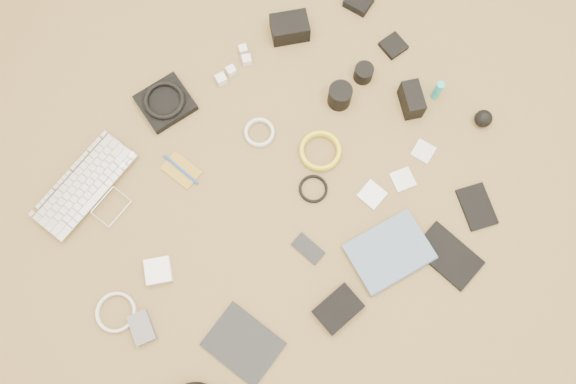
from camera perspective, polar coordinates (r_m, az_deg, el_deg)
laptop at (r=1.93m, az=-18.81°, el=-0.32°), size 0.43×0.36×0.03m
headphone_pouch at (r=1.98m, az=-12.34°, el=8.84°), size 0.17×0.16×0.03m
headphones at (r=1.96m, az=-12.48°, el=9.12°), size 0.15×0.15×0.02m
charger_a at (r=1.99m, az=-6.80°, el=11.31°), size 0.04×0.04×0.03m
charger_b at (r=2.04m, az=-4.59°, el=14.24°), size 0.04×0.04×0.03m
charger_c at (r=2.01m, az=-4.22°, el=13.24°), size 0.04×0.04×0.03m
charger_d at (r=2.00m, az=-5.80°, el=12.16°), size 0.03×0.03×0.03m
dslr_camera at (r=2.04m, az=0.18°, el=16.34°), size 0.16×0.13×0.08m
lens_pouch at (r=2.14m, az=7.18°, el=18.64°), size 0.11×0.11×0.03m
notebook_olive at (r=1.90m, az=-10.78°, el=2.19°), size 0.11×0.14×0.01m
pen_blue at (r=1.89m, az=-10.83°, el=2.26°), size 0.05×0.15×0.01m
cable_white_a at (r=1.91m, az=-2.91°, el=5.99°), size 0.12×0.12×0.01m
lens_a at (r=1.93m, az=5.29°, el=9.71°), size 0.08×0.08×0.09m
lens_b at (r=1.99m, az=7.68°, el=11.89°), size 0.07×0.07×0.06m
card_reader at (r=2.07m, az=10.65°, el=14.40°), size 0.08×0.08×0.02m
power_brick at (r=1.83m, az=-13.01°, el=-7.82°), size 0.11×0.11×0.03m
cable_white_b at (r=1.86m, az=-17.02°, el=-11.60°), size 0.14×0.14×0.01m
cable_black at (r=1.85m, az=2.58°, el=0.29°), size 0.12×0.12×0.01m
cable_yellow at (r=1.88m, az=3.28°, el=4.11°), size 0.16×0.16×0.02m
flash at (r=1.96m, az=12.44°, el=9.14°), size 0.10×0.12×0.08m
lens_cleaner at (r=1.99m, az=14.95°, el=9.94°), size 0.03×0.03×0.09m
battery_charger at (r=1.83m, az=-14.62°, el=-13.20°), size 0.08×0.11×0.03m
tablet at (r=1.78m, az=-4.56°, el=-15.13°), size 0.22×0.25×0.01m
phone at (r=1.80m, az=2.06°, el=-5.78°), size 0.08×0.11×0.01m
filter_case_left at (r=1.86m, az=8.53°, el=-0.27°), size 0.09×0.09×0.01m
filter_case_mid at (r=1.89m, az=11.59°, el=1.25°), size 0.08×0.08×0.01m
filter_case_right at (r=1.94m, az=13.57°, el=4.03°), size 0.09×0.09×0.01m
air_blower at (r=2.01m, az=19.23°, el=7.06°), size 0.08×0.08×0.06m
drive_case at (r=1.78m, az=5.12°, el=-11.74°), size 0.15×0.11×0.03m
paperback at (r=1.82m, az=11.80°, el=-8.50°), size 0.26×0.20×0.02m
notebook_black_a at (r=1.87m, az=15.97°, el=-6.24°), size 0.17×0.22×0.01m
notebook_black_b at (r=1.93m, az=18.63°, el=-1.43°), size 0.13×0.17×0.01m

